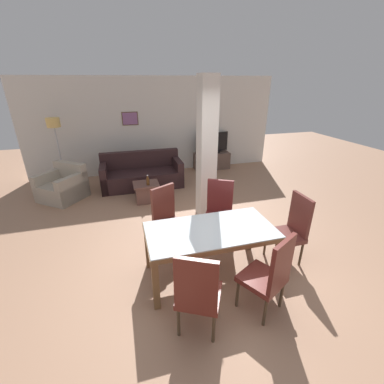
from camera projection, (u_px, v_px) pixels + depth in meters
The scene contains 16 objects.
ground_plane at pixel (209, 273), 3.75m from camera, with size 18.00×18.00×0.00m, color #A5795D.
back_wall at pixel (156, 126), 7.46m from camera, with size 7.20×0.09×2.70m.
divider_pillar at pixel (207, 152), 4.83m from camera, with size 0.31×0.36×2.70m.
dining_table at pixel (210, 239), 3.51m from camera, with size 1.75×0.89×0.75m.
dining_chair_near_left at pixel (198, 292), 2.67m from camera, with size 0.62×0.62×1.08m.
dining_chair_near_right at pixel (270, 274), 2.92m from camera, with size 0.62×0.62×1.08m.
dining_chair_head_right at pixel (291, 227), 3.84m from camera, with size 0.46×0.46×1.08m.
dining_chair_far_right at pixel (219, 210), 4.34m from camera, with size 0.62×0.62×1.08m.
dining_chair_far_left at pixel (168, 217), 4.12m from camera, with size 0.62×0.62×1.08m.
sofa at pixel (142, 175), 6.74m from camera, with size 2.05×0.87×0.87m.
armchair at pixel (63, 187), 6.02m from camera, with size 1.20×1.20×0.80m.
coffee_table at pixel (147, 192), 5.90m from camera, with size 0.57×0.49×0.44m.
bottle at pixel (148, 181), 5.70m from camera, with size 0.07×0.07×0.23m.
tv_stand at pixel (212, 161), 8.06m from camera, with size 1.10×0.40×0.51m.
tv_screen at pixel (212, 143), 7.84m from camera, with size 1.09×0.33×0.61m.
floor_lamp at pixel (55, 130), 6.22m from camera, with size 0.31×0.31×1.76m.
Camera 1 is at (-1.04, -2.77, 2.60)m, focal length 24.00 mm.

